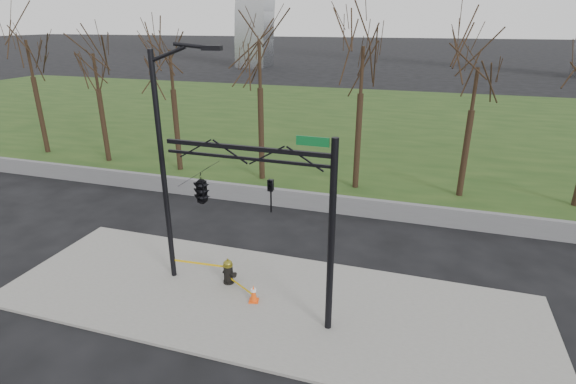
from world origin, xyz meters
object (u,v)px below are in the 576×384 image
(fire_hydrant, at_px, (229,272))
(traffic_cone, at_px, (254,293))
(street_light, at_px, (168,155))
(traffic_signal_mast, at_px, (225,191))

(fire_hydrant, distance_m, traffic_cone, 1.48)
(fire_hydrant, bearing_deg, traffic_cone, -16.15)
(fire_hydrant, height_order, traffic_cone, fire_hydrant)
(street_light, bearing_deg, fire_hydrant, -0.30)
(traffic_cone, bearing_deg, traffic_signal_mast, -139.96)
(traffic_cone, xyz_separation_m, street_light, (-3.16, 0.66, 4.29))
(traffic_signal_mast, bearing_deg, traffic_cone, 40.99)
(fire_hydrant, xyz_separation_m, street_light, (-1.91, -0.13, 4.16))
(traffic_cone, xyz_separation_m, traffic_signal_mast, (-0.60, -0.50, 3.74))
(traffic_cone, relative_size, street_light, 0.07)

